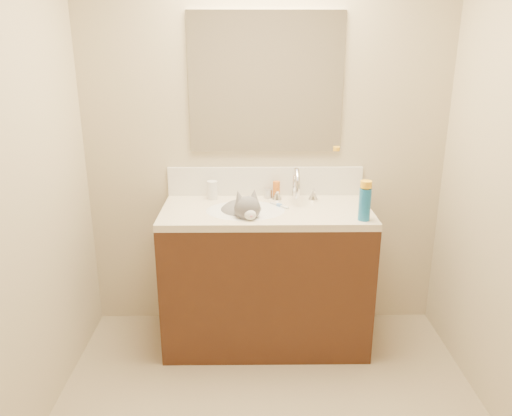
{
  "coord_description": "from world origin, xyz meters",
  "views": [
    {
      "loc": [
        -0.09,
        -1.74,
        1.77
      ],
      "look_at": [
        -0.06,
        0.92,
        0.88
      ],
      "focal_mm": 35.0,
      "sensor_mm": 36.0,
      "label": 1
    }
  ],
  "objects_px": {
    "vanity_cabinet": "(266,279)",
    "cat": "(243,216)",
    "pill_bottle": "(212,190)",
    "silver_jar": "(268,194)",
    "faucet": "(296,187)",
    "spray_can": "(365,204)",
    "amber_bottle": "(276,190)",
    "basin": "(246,222)"
  },
  "relations": [
    {
      "from": "vanity_cabinet",
      "to": "cat",
      "type": "xyz_separation_m",
      "value": [
        -0.14,
        -0.03,
        0.42
      ]
    },
    {
      "from": "pill_bottle",
      "to": "silver_jar",
      "type": "bearing_deg",
      "value": 2.51
    },
    {
      "from": "pill_bottle",
      "to": "faucet",
      "type": "bearing_deg",
      "value": -5.98
    },
    {
      "from": "pill_bottle",
      "to": "spray_can",
      "type": "height_order",
      "value": "spray_can"
    },
    {
      "from": "amber_bottle",
      "to": "spray_can",
      "type": "relative_size",
      "value": 0.61
    },
    {
      "from": "faucet",
      "to": "cat",
      "type": "distance_m",
      "value": 0.38
    },
    {
      "from": "silver_jar",
      "to": "spray_can",
      "type": "height_order",
      "value": "spray_can"
    },
    {
      "from": "basin",
      "to": "spray_can",
      "type": "xyz_separation_m",
      "value": [
        0.64,
        -0.17,
        0.16
      ]
    },
    {
      "from": "vanity_cabinet",
      "to": "faucet",
      "type": "height_order",
      "value": "faucet"
    },
    {
      "from": "pill_bottle",
      "to": "basin",
      "type": "bearing_deg",
      "value": -47.33
    },
    {
      "from": "cat",
      "to": "silver_jar",
      "type": "distance_m",
      "value": 0.29
    },
    {
      "from": "cat",
      "to": "amber_bottle",
      "type": "bearing_deg",
      "value": 33.97
    },
    {
      "from": "faucet",
      "to": "vanity_cabinet",
      "type": "bearing_deg",
      "value": -142.71
    },
    {
      "from": "pill_bottle",
      "to": "spray_can",
      "type": "bearing_deg",
      "value": -24.77
    },
    {
      "from": "vanity_cabinet",
      "to": "silver_jar",
      "type": "xyz_separation_m",
      "value": [
        0.02,
        0.2,
        0.48
      ]
    },
    {
      "from": "basin",
      "to": "faucet",
      "type": "height_order",
      "value": "faucet"
    },
    {
      "from": "cat",
      "to": "spray_can",
      "type": "bearing_deg",
      "value": -29.24
    },
    {
      "from": "faucet",
      "to": "cat",
      "type": "xyz_separation_m",
      "value": [
        -0.32,
        -0.17,
        -0.12
      ]
    },
    {
      "from": "amber_bottle",
      "to": "cat",
      "type": "bearing_deg",
      "value": -130.95
    },
    {
      "from": "basin",
      "to": "cat",
      "type": "xyz_separation_m",
      "value": [
        -0.02,
        -0.0,
        0.04
      ]
    },
    {
      "from": "silver_jar",
      "to": "spray_can",
      "type": "distance_m",
      "value": 0.64
    },
    {
      "from": "pill_bottle",
      "to": "silver_jar",
      "type": "height_order",
      "value": "pill_bottle"
    },
    {
      "from": "pill_bottle",
      "to": "silver_jar",
      "type": "relative_size",
      "value": 1.99
    },
    {
      "from": "pill_bottle",
      "to": "amber_bottle",
      "type": "relative_size",
      "value": 1.05
    },
    {
      "from": "vanity_cabinet",
      "to": "amber_bottle",
      "type": "bearing_deg",
      "value": 71.53
    },
    {
      "from": "amber_bottle",
      "to": "vanity_cabinet",
      "type": "bearing_deg",
      "value": -108.47
    },
    {
      "from": "faucet",
      "to": "amber_bottle",
      "type": "xyz_separation_m",
      "value": [
        -0.11,
        0.06,
        -0.03
      ]
    },
    {
      "from": "basin",
      "to": "spray_can",
      "type": "relative_size",
      "value": 2.57
    },
    {
      "from": "basin",
      "to": "spray_can",
      "type": "bearing_deg",
      "value": -14.75
    },
    {
      "from": "vanity_cabinet",
      "to": "amber_bottle",
      "type": "relative_size",
      "value": 11.28
    },
    {
      "from": "vanity_cabinet",
      "to": "spray_can",
      "type": "height_order",
      "value": "spray_can"
    },
    {
      "from": "vanity_cabinet",
      "to": "cat",
      "type": "height_order",
      "value": "cat"
    },
    {
      "from": "amber_bottle",
      "to": "faucet",
      "type": "bearing_deg",
      "value": -29.03
    },
    {
      "from": "vanity_cabinet",
      "to": "basin",
      "type": "bearing_deg",
      "value": -165.96
    },
    {
      "from": "faucet",
      "to": "amber_bottle",
      "type": "height_order",
      "value": "faucet"
    },
    {
      "from": "basin",
      "to": "silver_jar",
      "type": "bearing_deg",
      "value": 59.68
    },
    {
      "from": "vanity_cabinet",
      "to": "cat",
      "type": "bearing_deg",
      "value": -166.24
    },
    {
      "from": "pill_bottle",
      "to": "amber_bottle",
      "type": "distance_m",
      "value": 0.39
    },
    {
      "from": "spray_can",
      "to": "silver_jar",
      "type": "bearing_deg",
      "value": 141.18
    },
    {
      "from": "amber_bottle",
      "to": "spray_can",
      "type": "height_order",
      "value": "spray_can"
    },
    {
      "from": "faucet",
      "to": "silver_jar",
      "type": "xyz_separation_m",
      "value": [
        -0.16,
        0.07,
        -0.06
      ]
    },
    {
      "from": "cat",
      "to": "pill_bottle",
      "type": "height_order",
      "value": "cat"
    }
  ]
}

